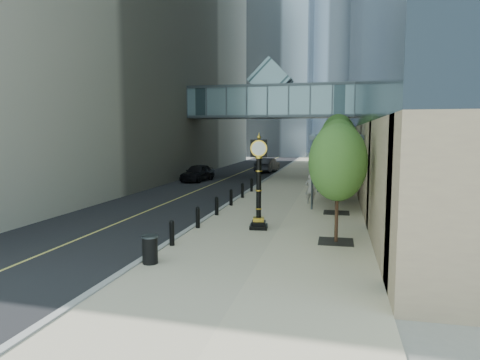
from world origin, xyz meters
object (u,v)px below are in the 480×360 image
street_clock (259,189)px  pedestrian (310,189)px  trash_bin (150,250)px  car_near (198,173)px  car_far (267,165)px

street_clock → pedestrian: bearing=69.3°
trash_bin → car_near: car_near is taller
pedestrian → car_far: (-6.19, 21.43, -0.18)m
pedestrian → car_near: bearing=-29.0°
pedestrian → car_near: (-11.00, 10.76, -0.20)m
pedestrian → trash_bin: bearing=87.0°
street_clock → car_near: bearing=109.5°
trash_bin → pedestrian: pedestrian is taller
trash_bin → pedestrian: 14.42m
trash_bin → car_near: size_ratio=0.20×
street_clock → trash_bin: 6.73m
street_clock → trash_bin: street_clock is taller
trash_bin → car_far: car_far is taller
pedestrian → car_near: pedestrian is taller
pedestrian → car_near: size_ratio=0.41×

